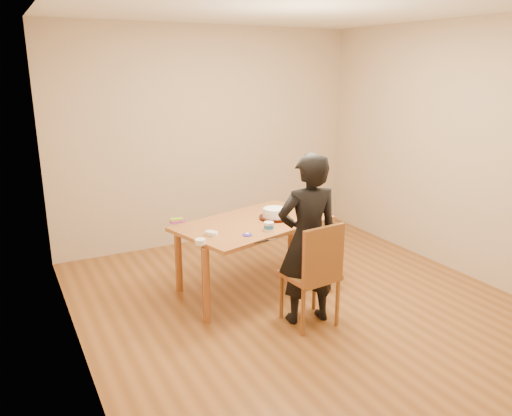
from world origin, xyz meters
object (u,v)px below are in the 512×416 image
cake (274,213)px  person (308,240)px  dining_table (254,223)px  dining_chair (310,275)px  cake_plate (274,218)px

cake → person: bearing=-96.2°
cake → dining_table: bearing=177.3°
dining_table → dining_chair: 0.84m
dining_chair → cake: size_ratio=1.78×
cake → cake_plate: bearing=0.0°
dining_chair → dining_table: bearing=95.4°
person → cake: bearing=-86.3°
cake_plate → person: bearing=-96.2°
cake_plate → person: person is taller
dining_table → cake: 0.24m
dining_table → cake_plate: (0.23, -0.01, 0.03)m
dining_chair → person: (0.00, 0.05, 0.32)m
cake → person: size_ratio=0.15×
cake_plate → cake: cake is taller
dining_table → dining_chair: (0.15, -0.78, -0.28)m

